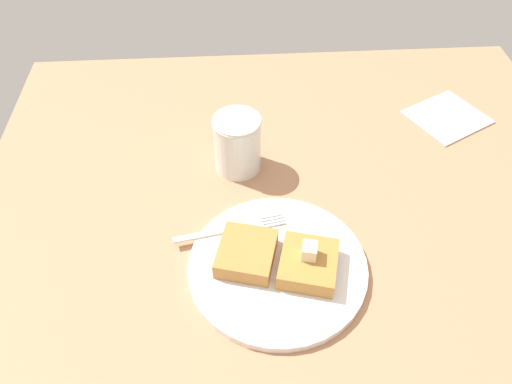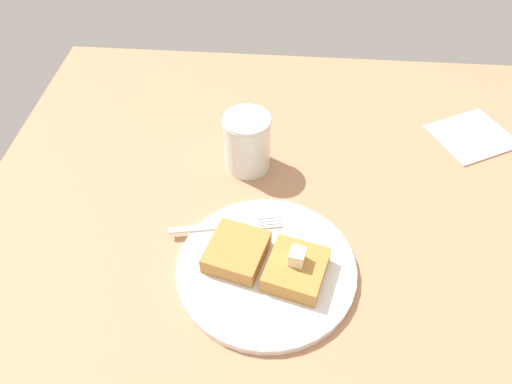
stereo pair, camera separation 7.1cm
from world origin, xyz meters
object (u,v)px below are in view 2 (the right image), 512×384
Objects in this scene: plate at (266,268)px; syrup_jar at (247,144)px; napkin at (472,136)px; fork at (233,225)px.

syrup_jar reaches higher than plate.
napkin is at bearing -137.59° from plate.
fork is 45.54cm from napkin.
plate is at bearing 42.41° from napkin.
fork is 14.38cm from syrup_jar.
fork is 1.29× the size of napkin.
syrup_jar is 0.77× the size of napkin.
fork is (5.19, -6.41, 0.69)cm from plate.
syrup_jar is at bearing -77.71° from plate.
plate is at bearing 128.99° from fork.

